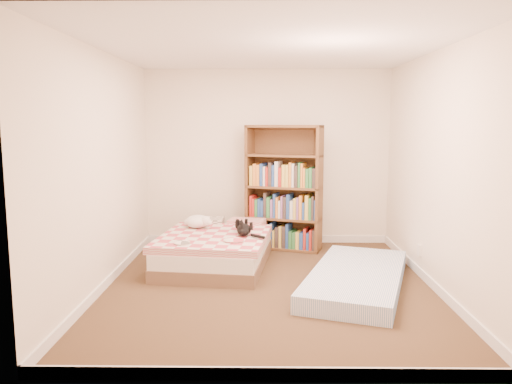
{
  "coord_description": "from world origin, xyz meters",
  "views": [
    {
      "loc": [
        -0.07,
        -5.19,
        1.76
      ],
      "look_at": [
        -0.14,
        0.3,
        0.99
      ],
      "focal_mm": 35.0,
      "sensor_mm": 36.0,
      "label": 1
    }
  ],
  "objects_px": {
    "bookshelf": "(284,205)",
    "white_dog": "(198,221)",
    "floor_mattress": "(357,278)",
    "bed": "(216,248)",
    "black_cat": "(244,229)"
  },
  "relations": [
    {
      "from": "bookshelf",
      "to": "white_dog",
      "type": "bearing_deg",
      "value": -134.78
    },
    {
      "from": "bookshelf",
      "to": "floor_mattress",
      "type": "xyz_separation_m",
      "value": [
        0.72,
        -1.66,
        -0.52
      ]
    },
    {
      "from": "floor_mattress",
      "to": "white_dog",
      "type": "bearing_deg",
      "value": 168.28
    },
    {
      "from": "floor_mattress",
      "to": "bed",
      "type": "bearing_deg",
      "value": 171.18
    },
    {
      "from": "bed",
      "to": "black_cat",
      "type": "bearing_deg",
      "value": -8.96
    },
    {
      "from": "bookshelf",
      "to": "white_dog",
      "type": "height_order",
      "value": "bookshelf"
    },
    {
      "from": "floor_mattress",
      "to": "black_cat",
      "type": "xyz_separation_m",
      "value": [
        -1.23,
        0.73,
        0.38
      ]
    },
    {
      "from": "bed",
      "to": "floor_mattress",
      "type": "bearing_deg",
      "value": -20.41
    },
    {
      "from": "floor_mattress",
      "to": "white_dog",
      "type": "distance_m",
      "value": 2.17
    },
    {
      "from": "bookshelf",
      "to": "white_dog",
      "type": "relative_size",
      "value": 4.3
    },
    {
      "from": "white_dog",
      "to": "bookshelf",
      "type": "bearing_deg",
      "value": 13.08
    },
    {
      "from": "bookshelf",
      "to": "floor_mattress",
      "type": "relative_size",
      "value": 0.85
    },
    {
      "from": "bookshelf",
      "to": "white_dog",
      "type": "xyz_separation_m",
      "value": [
        -1.12,
        -0.58,
        -0.12
      ]
    },
    {
      "from": "bookshelf",
      "to": "black_cat",
      "type": "xyz_separation_m",
      "value": [
        -0.52,
        -0.93,
        -0.13
      ]
    },
    {
      "from": "floor_mattress",
      "to": "black_cat",
      "type": "distance_m",
      "value": 1.48
    }
  ]
}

